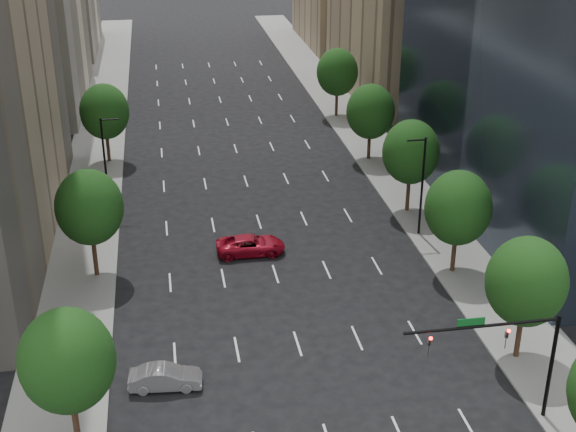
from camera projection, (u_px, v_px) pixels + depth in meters
sidewalk_left at (84, 233)px, 69.33m from camera, size 6.00×200.00×0.15m
sidewalk_right at (422, 209)px, 74.01m from camera, size 6.00×200.00×0.15m
tree_right_1 at (526, 282)px, 49.90m from camera, size 5.20×5.20×8.75m
tree_right_2 at (458, 208)px, 60.72m from camera, size 5.20×5.20×8.61m
tree_right_3 at (411, 152)px, 71.37m from camera, size 5.20×5.20×8.89m
tree_right_4 at (370, 112)px, 84.10m from camera, size 5.20×5.20×8.46m
tree_right_5 at (337, 72)px, 98.33m from camera, size 5.20×5.20×8.75m
tree_left_0 at (67, 361)px, 42.09m from camera, size 5.20×5.20×8.75m
tree_left_1 at (89, 207)px, 59.94m from camera, size 5.20×5.20×8.97m
tree_left_2 at (104, 112)px, 83.37m from camera, size 5.20×5.20×8.68m
streetlight_rn at (422, 184)px, 67.23m from camera, size 1.70×0.20×9.00m
streetlight_ln at (106, 161)px, 72.14m from camera, size 1.70×0.20×9.00m
traffic_signal at (514, 348)px, 44.24m from camera, size 9.12×0.40×7.38m
car_silver at (165, 378)px, 49.03m from camera, size 4.66×1.93×1.50m
car_red_far at (251, 245)px, 65.65m from camera, size 5.74×2.68×1.59m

